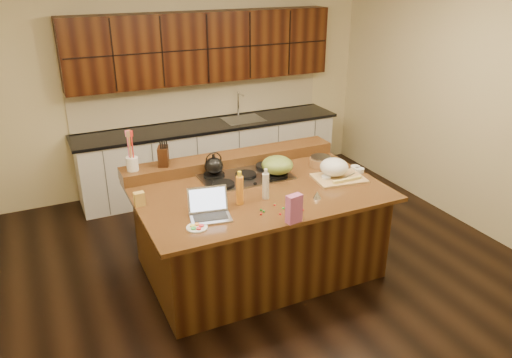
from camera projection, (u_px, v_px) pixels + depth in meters
name	position (u px, v px, depth m)	size (l,w,h in m)	color
room	(258.00, 147.00, 4.75)	(5.52, 5.02, 2.72)	black
island	(258.00, 229.00, 5.11)	(2.40, 1.60, 0.92)	black
back_ledge	(231.00, 159.00, 5.48)	(2.40, 0.30, 0.12)	black
cooktop	(246.00, 176.00, 5.17)	(0.92, 0.52, 0.05)	gray
back_counter	(209.00, 120.00, 6.86)	(3.70, 0.66, 2.40)	silver
kettle	(214.00, 166.00, 5.11)	(0.20, 0.20, 0.18)	black
green_bowl	(277.00, 165.00, 5.13)	(0.33, 0.33, 0.18)	olive
laptop	(209.00, 209.00, 4.36)	(0.39, 0.33, 0.24)	#B7B7BC
oil_bottle	(240.00, 190.00, 4.56)	(0.07, 0.07, 0.27)	orange
vinegar_bottle	(266.00, 186.00, 4.67)	(0.06, 0.06, 0.25)	silver
wooden_tray	(335.00, 170.00, 5.13)	(0.55, 0.44, 0.20)	tan
ramekin_a	(326.00, 178.00, 5.10)	(0.10, 0.10, 0.04)	white
ramekin_b	(355.00, 168.00, 5.35)	(0.10, 0.10, 0.04)	white
ramekin_c	(359.00, 170.00, 5.29)	(0.10, 0.10, 0.04)	white
strainer_bowl	(321.00, 162.00, 5.45)	(0.24, 0.24, 0.09)	#996B3F
kitchen_timer	(317.00, 195.00, 4.70)	(0.08, 0.08, 0.07)	silver
pink_bag	(294.00, 209.00, 4.23)	(0.14, 0.07, 0.25)	#B95791
candy_plate	(197.00, 228.00, 4.18)	(0.18, 0.18, 0.01)	white
package_box	(139.00, 199.00, 4.55)	(0.09, 0.07, 0.13)	gold
utensil_crock	(132.00, 164.00, 5.01)	(0.12, 0.12, 0.14)	white
knife_block	(163.00, 156.00, 5.13)	(0.10, 0.16, 0.20)	black
gumdrop_0	(303.00, 210.00, 4.47)	(0.02, 0.02, 0.02)	red
gumdrop_1	(283.00, 208.00, 4.50)	(0.02, 0.02, 0.02)	#198C26
gumdrop_2	(275.00, 205.00, 4.56)	(0.02, 0.02, 0.02)	red
gumdrop_3	(275.00, 204.00, 4.58)	(0.02, 0.02, 0.02)	#198C26
gumdrop_4	(289.00, 211.00, 4.46)	(0.02, 0.02, 0.02)	red
gumdrop_5	(261.00, 210.00, 4.47)	(0.02, 0.02, 0.02)	#198C26
gumdrop_6	(280.00, 214.00, 4.40)	(0.02, 0.02, 0.02)	red
gumdrop_7	(264.00, 211.00, 4.44)	(0.02, 0.02, 0.02)	#198C26
gumdrop_8	(261.00, 214.00, 4.40)	(0.02, 0.02, 0.02)	red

